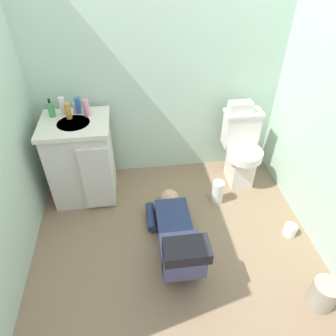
# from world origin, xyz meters

# --- Properties ---
(ground_plane) EXTENTS (2.86, 3.04, 0.04)m
(ground_plane) POSITION_xyz_m (0.00, 0.00, -0.02)
(ground_plane) COLOR #866D52
(wall_back) EXTENTS (2.52, 0.08, 2.40)m
(wall_back) POSITION_xyz_m (0.00, 1.06, 1.20)
(wall_back) COLOR #B2D1B9
(wall_back) RESTS_ON ground_plane
(toilet) EXTENTS (0.36, 0.46, 0.75)m
(toilet) POSITION_xyz_m (0.79, 0.72, 0.37)
(toilet) COLOR silver
(toilet) RESTS_ON ground_plane
(vanity_cabinet) EXTENTS (0.60, 0.53, 0.82)m
(vanity_cabinet) POSITION_xyz_m (-0.77, 0.69, 0.42)
(vanity_cabinet) COLOR silver
(vanity_cabinet) RESTS_ON ground_plane
(faucet) EXTENTS (0.02, 0.02, 0.10)m
(faucet) POSITION_xyz_m (-0.77, 0.83, 0.87)
(faucet) COLOR silver
(faucet) RESTS_ON vanity_cabinet
(person_plumber) EXTENTS (0.39, 1.06, 0.52)m
(person_plumber) POSITION_xyz_m (0.01, -0.13, 0.18)
(person_plumber) COLOR navy
(person_plumber) RESTS_ON ground_plane
(tissue_box) EXTENTS (0.22, 0.11, 0.10)m
(tissue_box) POSITION_xyz_m (0.75, 0.81, 0.80)
(tissue_box) COLOR silver
(tissue_box) RESTS_ON toilet
(soap_dispenser) EXTENTS (0.06, 0.06, 0.17)m
(soap_dispenser) POSITION_xyz_m (-0.96, 0.81, 0.89)
(soap_dispenser) COLOR #47A356
(soap_dispenser) RESTS_ON vanity_cabinet
(bottle_white) EXTENTS (0.05, 0.05, 0.16)m
(bottle_white) POSITION_xyz_m (-0.87, 0.83, 0.90)
(bottle_white) COLOR white
(bottle_white) RESTS_ON vanity_cabinet
(bottle_amber) EXTENTS (0.05, 0.05, 0.14)m
(bottle_amber) POSITION_xyz_m (-0.81, 0.76, 0.89)
(bottle_amber) COLOR #CC892F
(bottle_amber) RESTS_ON vanity_cabinet
(bottle_blue) EXTENTS (0.05, 0.05, 0.15)m
(bottle_blue) POSITION_xyz_m (-0.74, 0.85, 0.89)
(bottle_blue) COLOR #3D6BB7
(bottle_blue) RESTS_ON vanity_cabinet
(bottle_pink) EXTENTS (0.06, 0.06, 0.15)m
(bottle_pink) POSITION_xyz_m (-0.66, 0.78, 0.90)
(bottle_pink) COLOR pink
(bottle_pink) RESTS_ON vanity_cabinet
(trash_can) EXTENTS (0.19, 0.19, 0.23)m
(trash_can) POSITION_xyz_m (0.96, -0.72, 0.12)
(trash_can) COLOR #9E9785
(trash_can) RESTS_ON ground_plane
(paper_towel_roll) EXTENTS (0.11, 0.11, 0.24)m
(paper_towel_roll) POSITION_xyz_m (0.49, 0.40, 0.12)
(paper_towel_roll) COLOR white
(paper_towel_roll) RESTS_ON ground_plane
(toilet_paper_roll) EXTENTS (0.11, 0.11, 0.10)m
(toilet_paper_roll) POSITION_xyz_m (1.02, -0.09, 0.05)
(toilet_paper_roll) COLOR white
(toilet_paper_roll) RESTS_ON ground_plane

